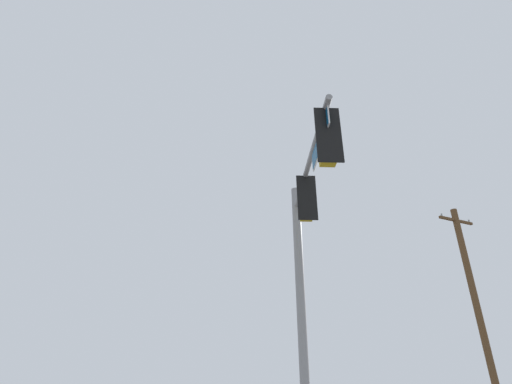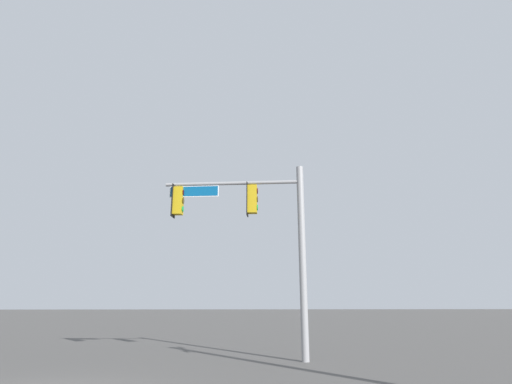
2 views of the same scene
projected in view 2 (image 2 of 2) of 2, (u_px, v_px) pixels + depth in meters
signal_pole_near at (260, 227)px, 15.09m from camera, size 5.37×1.23×7.09m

